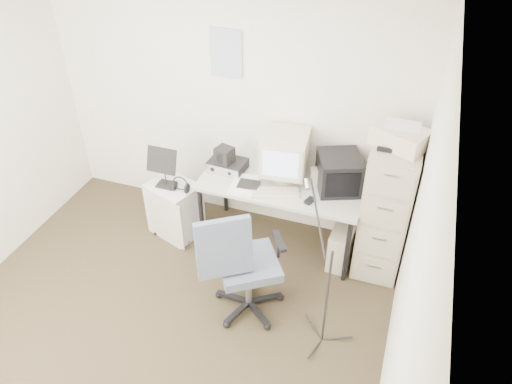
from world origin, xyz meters
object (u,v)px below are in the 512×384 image
(side_cart, at_px, (175,209))
(filing_cabinet, at_px, (386,208))
(office_chair, at_px, (248,262))
(desk, at_px, (281,213))

(side_cart, bearing_deg, filing_cabinet, 25.45)
(office_chair, distance_m, side_cart, 1.27)
(office_chair, xyz_separation_m, side_cart, (-1.03, 0.70, -0.24))
(desk, xyz_separation_m, side_cart, (-1.05, -0.19, -0.08))
(desk, relative_size, office_chair, 1.42)
(desk, xyz_separation_m, office_chair, (-0.01, -0.89, 0.16))
(desk, height_order, office_chair, office_chair)
(filing_cabinet, height_order, office_chair, filing_cabinet)
(filing_cabinet, xyz_separation_m, office_chair, (-0.96, -0.92, -0.12))
(filing_cabinet, xyz_separation_m, side_cart, (-2.00, -0.22, -0.36))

